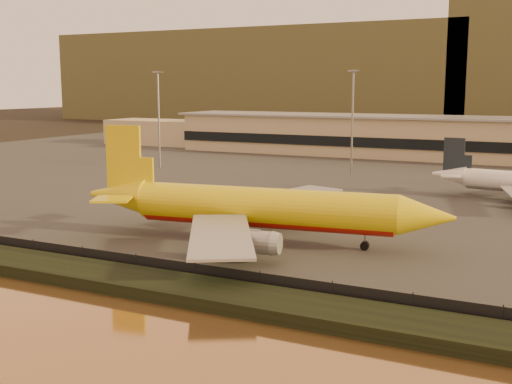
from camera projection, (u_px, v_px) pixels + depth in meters
ground at (235, 255)px, 83.53m from camera, size 900.00×900.00×0.00m
embankment at (160, 286)px, 68.37m from camera, size 320.00×7.00×1.40m
tarmac at (405, 170)px, 167.61m from camera, size 320.00×220.00×0.20m
perimeter_fence at (180, 271)px, 71.81m from camera, size 300.00×0.05×2.20m
terminal_building at (383, 136)px, 199.97m from camera, size 202.00×25.00×12.60m
apron_light_masts at (455, 114)px, 140.82m from camera, size 152.20×12.20×25.40m
distant_hills at (468, 70)px, 388.41m from camera, size 470.00×160.00×70.00m
dhl_cargo_jet at (258, 208)px, 89.19m from camera, size 53.17×51.63×15.88m
gse_vehicle_yellow at (393, 221)px, 99.18m from camera, size 4.13×2.72×1.71m
gse_vehicle_white at (178, 195)px, 122.82m from camera, size 4.60×3.39×1.89m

